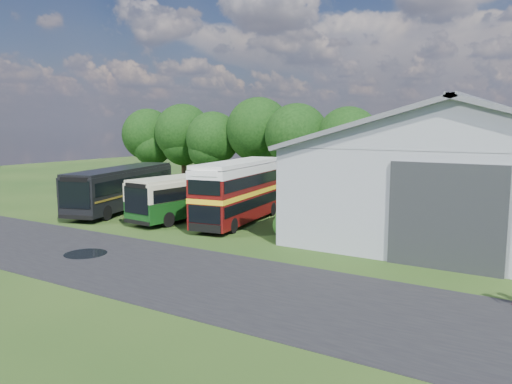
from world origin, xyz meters
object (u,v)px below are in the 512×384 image
Objects in this scene: bus_dark_single at (122,188)px; storage_shed at (485,164)px; bus_maroon_double at (239,192)px; bus_green_single at (197,194)px.

storage_shed is at bearing 1.95° from bus_dark_single.
storage_shed is at bearing 18.95° from bus_maroon_double.
storage_shed is 2.43× the size of bus_maroon_double.
bus_green_single is (-18.36, -7.38, -2.50)m from storage_shed.
bus_maroon_double is 10.78m from bus_dark_single.
storage_shed is 16.44m from bus_maroon_double.
bus_dark_single is (-10.75, -0.67, -0.34)m from bus_maroon_double.
storage_shed is 26.62m from bus_dark_single.
bus_green_single is at bearing 168.21° from bus_maroon_double.
bus_green_single is 3.95m from bus_maroon_double.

